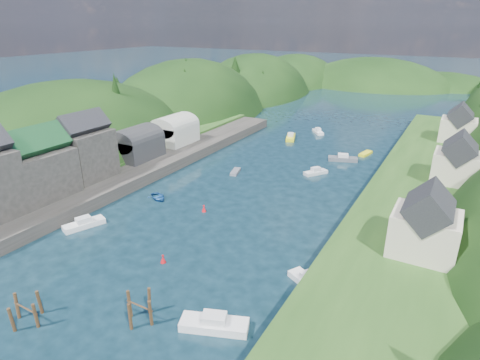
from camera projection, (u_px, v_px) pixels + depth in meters
The scene contains 15 objects.
ground at pixel (293, 163), 81.59m from camera, with size 600.00×600.00×0.00m, color black.
hillside_left at pixel (188, 141), 125.31m from camera, with size 44.00×245.56×52.00m.
far_hills at pixel (397, 109), 185.44m from camera, with size 103.00×68.00×44.00m.
hill_trees at pixel (324, 98), 89.59m from camera, with size 91.14×146.12×12.46m.
quay_left at pixel (94, 186), 67.86m from camera, with size 12.00×110.00×2.00m, color #2D2B28.
terrace_left_grass at pixel (66, 177), 70.96m from camera, with size 12.00×110.00×2.50m, color #234719.
quayside_buildings at pixel (0, 176), 55.51m from camera, with size 8.00×35.84×12.90m.
boat_sheds at pixel (156, 134), 82.58m from camera, with size 7.00×21.00×7.50m.
terrace_right at pixel (420, 201), 61.65m from camera, with size 16.00×120.00×2.40m, color #234719.
right_bank_cottages at pixel (451, 160), 65.32m from camera, with size 9.00×59.24×8.41m.
piling_cluster_near at pixel (27, 313), 38.18m from camera, with size 3.43×3.18×3.39m.
piling_cluster_far at pixel (140, 311), 38.37m from camera, with size 3.18×2.97×3.55m.
channel_buoy_near at pixel (163, 259), 47.98m from camera, with size 0.70×0.70×1.10m.
channel_buoy_far at pixel (204, 209), 60.86m from camera, with size 0.70×0.70×1.10m.
moored_boats at pixel (207, 215), 58.72m from camera, with size 37.70×93.58×2.11m.
Camera 1 is at (28.39, -22.44, 27.02)m, focal length 30.00 mm.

